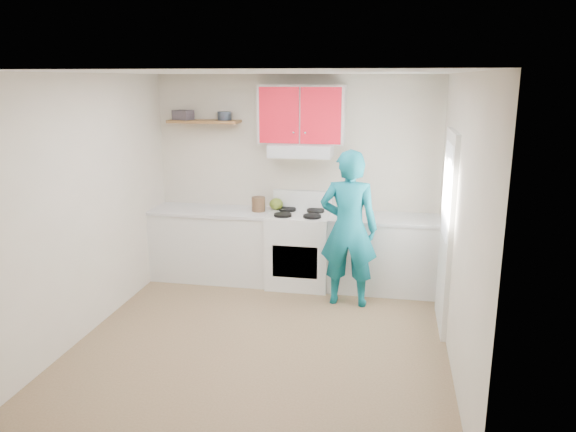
% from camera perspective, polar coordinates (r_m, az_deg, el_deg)
% --- Properties ---
extents(floor, '(3.80, 3.80, 0.00)m').
position_cam_1_polar(floor, '(5.65, -2.59, -12.69)').
color(floor, brown).
rests_on(floor, ground).
extents(ceiling, '(3.60, 3.80, 0.04)m').
position_cam_1_polar(ceiling, '(5.04, -2.93, 14.72)').
color(ceiling, white).
rests_on(ceiling, floor).
extents(back_wall, '(3.60, 0.04, 2.60)m').
position_cam_1_polar(back_wall, '(7.01, 0.84, 3.90)').
color(back_wall, beige).
rests_on(back_wall, floor).
extents(front_wall, '(3.60, 0.04, 2.60)m').
position_cam_1_polar(front_wall, '(3.46, -10.11, -7.26)').
color(front_wall, beige).
rests_on(front_wall, floor).
extents(left_wall, '(0.04, 3.80, 2.60)m').
position_cam_1_polar(left_wall, '(5.87, -20.11, 0.99)').
color(left_wall, beige).
rests_on(left_wall, floor).
extents(right_wall, '(0.04, 3.80, 2.60)m').
position_cam_1_polar(right_wall, '(5.10, 17.35, -0.69)').
color(right_wall, beige).
rests_on(right_wall, floor).
extents(door, '(0.05, 0.85, 2.05)m').
position_cam_1_polar(door, '(5.84, 16.17, -1.56)').
color(door, white).
rests_on(door, floor).
extents(door_glass, '(0.01, 0.55, 0.95)m').
position_cam_1_polar(door_glass, '(5.74, 16.19, 2.54)').
color(door_glass, white).
rests_on(door_glass, door).
extents(counter_left, '(1.52, 0.60, 0.90)m').
position_cam_1_polar(counter_left, '(7.18, -7.81, -2.97)').
color(counter_left, silver).
rests_on(counter_left, floor).
extents(counter_right, '(1.32, 0.60, 0.90)m').
position_cam_1_polar(counter_right, '(6.83, 9.87, -3.95)').
color(counter_right, silver).
rests_on(counter_right, floor).
extents(stove, '(0.76, 0.65, 0.92)m').
position_cam_1_polar(stove, '(6.89, 1.18, -3.50)').
color(stove, white).
rests_on(stove, floor).
extents(range_hood, '(0.76, 0.44, 0.15)m').
position_cam_1_polar(range_hood, '(6.72, 1.38, 6.86)').
color(range_hood, silver).
rests_on(range_hood, back_wall).
extents(upper_cabinets, '(1.02, 0.33, 0.70)m').
position_cam_1_polar(upper_cabinets, '(6.74, 1.48, 10.50)').
color(upper_cabinets, red).
rests_on(upper_cabinets, back_wall).
extents(shelf, '(0.90, 0.30, 0.04)m').
position_cam_1_polar(shelf, '(7.07, -8.71, 9.70)').
color(shelf, brown).
rests_on(shelf, back_wall).
extents(books, '(0.27, 0.23, 0.12)m').
position_cam_1_polar(books, '(7.13, -10.86, 10.28)').
color(books, '#3E373E').
rests_on(books, shelf).
extents(tin, '(0.21, 0.21, 0.11)m').
position_cam_1_polar(tin, '(7.00, -6.62, 10.31)').
color(tin, '#333D4C').
rests_on(tin, shelf).
extents(kettle, '(0.22, 0.22, 0.15)m').
position_cam_1_polar(kettle, '(6.96, -1.23, 1.26)').
color(kettle, olive).
rests_on(kettle, stove).
extents(crock, '(0.20, 0.20, 0.20)m').
position_cam_1_polar(crock, '(6.89, -3.10, 1.15)').
color(crock, '#513723').
rests_on(crock, counter_left).
extents(cutting_board, '(0.34, 0.29, 0.02)m').
position_cam_1_polar(cutting_board, '(6.71, 7.96, -0.13)').
color(cutting_board, olive).
rests_on(cutting_board, counter_right).
extents(silicone_mat, '(0.34, 0.30, 0.01)m').
position_cam_1_polar(silicone_mat, '(6.74, 13.65, -0.39)').
color(silicone_mat, red).
rests_on(silicone_mat, counter_right).
extents(person, '(0.67, 0.45, 1.80)m').
position_cam_1_polar(person, '(6.22, 6.32, -1.30)').
color(person, '#0D6C7D').
rests_on(person, floor).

